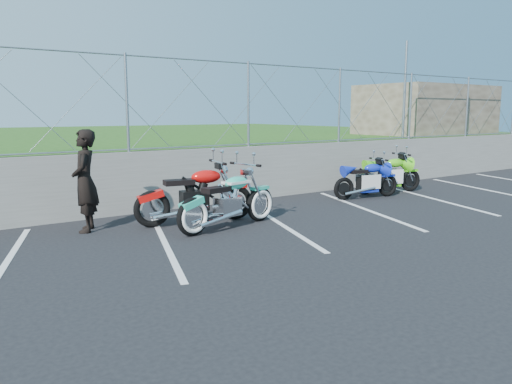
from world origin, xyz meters
TOP-DOWN VIEW (x-y plane):
  - ground at (0.00, 0.00)m, footprint 90.00×90.00m
  - retaining_wall at (0.00, 3.50)m, footprint 30.00×0.22m
  - grass_field at (0.00, 13.50)m, footprint 30.00×20.00m
  - stone_building at (10.50, 5.50)m, footprint 5.00×3.00m
  - chain_link_fence at (0.00, 3.50)m, footprint 28.00×0.03m
  - sign_pole at (7.20, 3.90)m, footprint 0.08×0.08m
  - parking_lines at (1.20, 1.00)m, footprint 18.29×4.31m
  - cruiser_turquoise at (-1.00, 1.16)m, footprint 2.32×0.73m
  - naked_orange at (-1.31, 1.85)m, footprint 2.35×0.80m
  - sportbike_green at (4.62, 2.20)m, footprint 1.95×0.74m
  - sportbike_blue at (3.51, 1.95)m, footprint 1.86×0.66m
  - person_standing at (-3.24, 2.40)m, footprint 0.66×0.78m

SIDE VIEW (x-z plane):
  - ground at x=0.00m, z-range 0.00..0.00m
  - parking_lines at x=1.20m, z-range 0.00..0.01m
  - sportbike_blue at x=3.51m, z-range -0.07..0.90m
  - sportbike_green at x=4.62m, z-range -0.07..0.96m
  - cruiser_turquoise at x=-1.00m, z-range -0.11..1.05m
  - naked_orange at x=-1.31m, z-range -0.09..1.09m
  - retaining_wall at x=0.00m, z-range 0.00..1.30m
  - grass_field at x=0.00m, z-range 0.00..1.30m
  - person_standing at x=-3.24m, z-range 0.00..1.82m
  - stone_building at x=10.50m, z-range 1.30..3.10m
  - chain_link_fence at x=0.00m, z-range 1.30..3.30m
  - sign_pole at x=7.20m, z-range 1.30..4.30m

